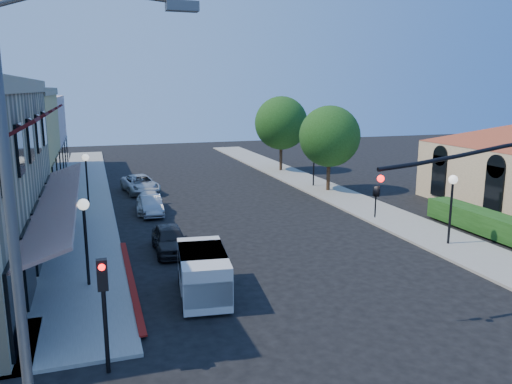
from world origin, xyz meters
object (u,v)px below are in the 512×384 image
object	(u,v)px
lamppost_right_far	(314,153)
parked_car_d	(140,184)
lamppost_right_near	(452,192)
white_van	(203,271)
secondary_signal	(104,295)
street_tree_b	(281,123)
street_tree_a	(329,136)
parked_car_b	(151,205)
lamppost_left_far	(86,167)
lamppost_left_near	(84,220)
parked_car_c	(149,202)
cobra_streetlight	(33,223)
parked_car_a	(170,239)

from	to	relation	value
lamppost_right_far	parked_car_d	world-z (taller)	lamppost_right_far
lamppost_right_near	white_van	distance (m)	13.22
white_van	secondary_signal	bearing A→B (deg)	-129.82
street_tree_b	parked_car_d	world-z (taller)	street_tree_b
street_tree_a	lamppost_right_far	bearing A→B (deg)	98.53
parked_car_b	lamppost_left_far	bearing A→B (deg)	141.40
lamppost_left_near	lamppost_right_far	bearing A→B (deg)	43.26
street_tree_b	lamppost_right_far	size ratio (longest dim) A/B	1.97
lamppost_right_far	street_tree_a	bearing A→B (deg)	-81.47
parked_car_b	parked_car_c	xyz separation A→B (m)	(0.00, 1.00, -0.01)
lamppost_right_near	lamppost_right_far	xyz separation A→B (m)	(0.00, 16.00, 0.00)
lamppost_right_near	lamppost_right_far	size ratio (longest dim) A/B	1.00
street_tree_a	parked_car_c	xyz separation A→B (m)	(-13.60, -2.00, -3.62)
lamppost_left_far	parked_car_b	size ratio (longest dim) A/B	1.00
cobra_streetlight	lamppost_left_near	size ratio (longest dim) A/B	2.61
parked_car_b	street_tree_a	bearing A→B (deg)	12.88
street_tree_b	parked_car_a	distance (m)	25.03
street_tree_b	secondary_signal	xyz separation A→B (m)	(-16.80, -30.59, -2.23)
secondary_signal	parked_car_c	bearing A→B (deg)	80.23
lamppost_right_far	white_van	distance (m)	22.45
secondary_signal	cobra_streetlight	bearing A→B (deg)	-108.63
street_tree_a	parked_car_b	bearing A→B (deg)	-167.56
parked_car_a	parked_car_d	bearing A→B (deg)	90.67
secondary_signal	lamppost_right_near	bearing A→B (deg)	21.78
street_tree_b	lamppost_right_far	bearing A→B (deg)	-92.15
street_tree_a	lamppost_right_near	bearing A→B (deg)	-91.23
parked_car_a	parked_car_b	world-z (taller)	parked_car_a
secondary_signal	parked_car_b	world-z (taller)	secondary_signal
parked_car_b	parked_car_d	bearing A→B (deg)	90.44
street_tree_a	lamppost_right_far	xyz separation A→B (m)	(-0.30, 2.00, -1.46)
lamppost_left_near	parked_car_a	xyz separation A→B (m)	(3.70, 3.35, -2.09)
lamppost_right_near	street_tree_a	bearing A→B (deg)	88.77
secondary_signal	lamppost_left_far	size ratio (longest dim) A/B	0.93
lamppost_left_near	parked_car_c	distance (m)	12.74
white_van	parked_car_b	xyz separation A→B (m)	(-0.39, 13.29, -0.42)
parked_car_a	parked_car_d	size ratio (longest dim) A/B	0.79
parked_car_b	parked_car_c	world-z (taller)	parked_car_b
lamppost_right_near	parked_car_b	world-z (taller)	lamppost_right_near
street_tree_b	parked_car_a	size ratio (longest dim) A/B	1.86
lamppost_left_far	lamppost_right_near	bearing A→B (deg)	-39.47
street_tree_a	white_van	bearing A→B (deg)	-129.04
lamppost_left_near	parked_car_d	size ratio (longest dim) A/B	0.75
lamppost_right_far	parked_car_a	xyz separation A→B (m)	(-13.30, -12.65, -2.09)
parked_car_d	street_tree_a	bearing A→B (deg)	-24.24
secondary_signal	lamppost_right_far	size ratio (longest dim) A/B	0.93
cobra_streetlight	lamppost_right_near	bearing A→B (deg)	29.54
street_tree_a	parked_car_c	size ratio (longest dim) A/B	1.64
lamppost_right_near	parked_car_b	distance (m)	17.39
lamppost_left_far	lamppost_right_near	distance (m)	22.02
parked_car_a	parked_car_c	bearing A→B (deg)	90.67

